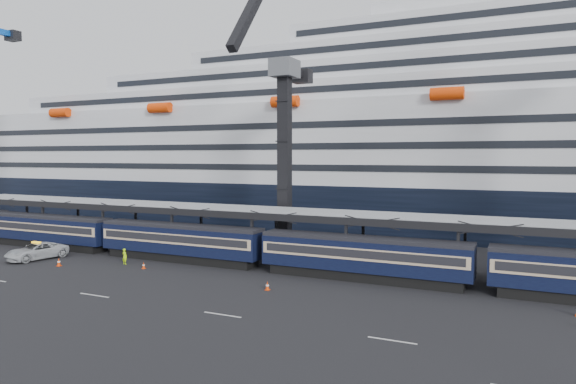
# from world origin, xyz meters

# --- Properties ---
(ground) EXTENTS (260.00, 260.00, 0.00)m
(ground) POSITION_xyz_m (0.00, 0.00, 0.00)
(ground) COLOR black
(ground) RESTS_ON ground
(train) EXTENTS (133.05, 3.00, 4.05)m
(train) POSITION_xyz_m (-4.65, 10.00, 2.20)
(train) COLOR black
(train) RESTS_ON ground
(canopy) EXTENTS (130.00, 6.25, 5.53)m
(canopy) POSITION_xyz_m (0.00, 14.00, 5.25)
(canopy) COLOR gray
(canopy) RESTS_ON ground
(cruise_ship) EXTENTS (214.09, 28.84, 34.00)m
(cruise_ship) POSITION_xyz_m (-1.08, 45.99, 12.34)
(cruise_ship) COLOR black
(cruise_ship) RESTS_ON ground
(crane_dark_near) EXTENTS (4.50, 17.75, 35.08)m
(crane_dark_near) POSITION_xyz_m (-20.00, 18.59, 11.93)
(crane_dark_near) COLOR #4D5055
(crane_dark_near) RESTS_ON ground
(pickup_truck) EXTENTS (4.14, 6.81, 1.77)m
(pickup_truck) POSITION_xyz_m (-42.64, 4.18, 0.88)
(pickup_truck) COLOR #ADB1B5
(pickup_truck) RESTS_ON ground
(worker) EXTENTS (0.65, 0.47, 1.64)m
(worker) POSITION_xyz_m (-32.16, 6.17, 0.82)
(worker) COLOR #BBFF0D
(worker) RESTS_ON ground
(traffic_cone_a) EXTENTS (0.42, 0.42, 0.84)m
(traffic_cone_a) POSITION_xyz_m (-37.62, 2.70, 0.42)
(traffic_cone_a) COLOR #E73A07
(traffic_cone_a) RESTS_ON ground
(traffic_cone_b) EXTENTS (0.34, 0.34, 0.67)m
(traffic_cone_b) POSITION_xyz_m (-29.00, 5.36, 0.33)
(traffic_cone_b) COLOR #E73A07
(traffic_cone_b) RESTS_ON ground
(traffic_cone_c) EXTENTS (0.37, 0.37, 0.74)m
(traffic_cone_c) POSITION_xyz_m (-14.18, 3.27, 0.37)
(traffic_cone_c) COLOR #E73A07
(traffic_cone_c) RESTS_ON ground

